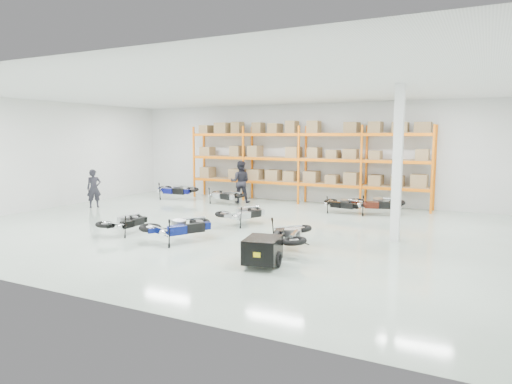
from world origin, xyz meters
The scene contains 14 objects.
room centered at (0.00, 0.00, 2.25)m, with size 18.00×18.00×18.00m.
pallet_rack centered at (0.00, 6.45, 2.26)m, with size 11.28×0.98×3.62m.
structural_column centered at (5.20, 0.50, 2.25)m, with size 0.25×0.25×4.50m, color white.
moto_blue_centre centered at (-0.32, -2.45, 0.57)m, with size 0.83×1.86×1.14m, color #081151, non-canonical shape.
moto_silver_left centered at (0.08, 0.66, 0.51)m, with size 0.74×1.66×1.01m, color #ABAEB2, non-canonical shape.
moto_black_far_left centered at (-2.48, -2.31, 0.48)m, with size 0.70×1.57×0.96m, color black, non-canonical shape.
moto_touring_right centered at (2.92, -2.00, 0.56)m, with size 0.82×1.84×1.13m, color black, non-canonical shape.
trailer centered at (2.92, -3.60, 0.40)m, with size 0.94×1.67×0.68m.
moto_back_a centered at (-5.85, 4.76, 0.59)m, with size 0.85×1.92×1.17m, color navy, non-canonical shape.
moto_back_b centered at (-2.98, 4.55, 0.52)m, with size 0.75×1.70×1.04m, color #B1B4BB, non-canonical shape.
moto_back_c centered at (2.48, 4.52, 0.48)m, with size 0.70×1.58×0.97m, color black, non-canonical shape.
moto_back_d centered at (3.75, 4.77, 0.57)m, with size 0.83×1.87×1.14m, color #3E140C, non-canonical shape.
person_left centered at (-7.44, 1.18, 0.82)m, with size 0.60×0.39×1.63m, color #222028.
person_back centered at (-2.55, 5.25, 0.96)m, with size 0.93×0.72×1.91m, color black.
Camera 1 is at (7.47, -12.93, 3.04)m, focal length 32.00 mm.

